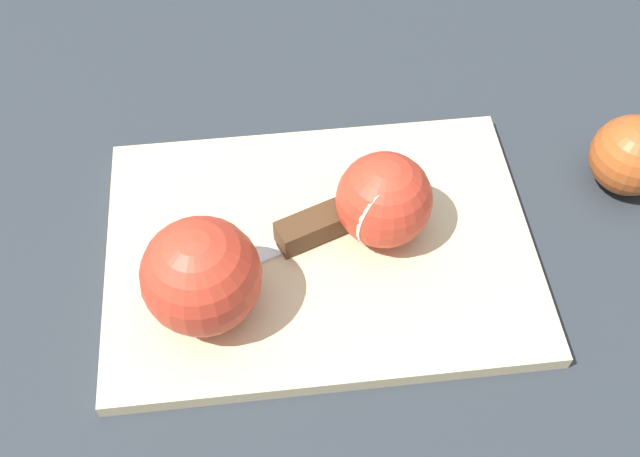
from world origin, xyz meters
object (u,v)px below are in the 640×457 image
object	(u,v)px
apple_half_right	(201,276)
knife	(309,229)
apple_whole	(631,155)
apple_half_left	(384,200)

from	to	relation	value
apple_half_right	knife	world-z (taller)	apple_half_right
apple_whole	apple_half_left	bearing A→B (deg)	9.02
apple_half_left	apple_whole	xyz separation A→B (m)	(-0.22, -0.04, -0.02)
apple_half_right	apple_whole	bearing A→B (deg)	-177.82
apple_half_left	apple_half_right	size ratio (longest dim) A/B	0.87
apple_half_left	apple_half_right	xyz separation A→B (m)	(0.15, 0.06, 0.01)
apple_half_left	apple_half_right	distance (m)	0.16
apple_half_left	apple_whole	distance (m)	0.23
apple_half_right	knife	bearing A→B (deg)	-158.27
apple_half_left	apple_half_right	bearing A→B (deg)	-103.00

